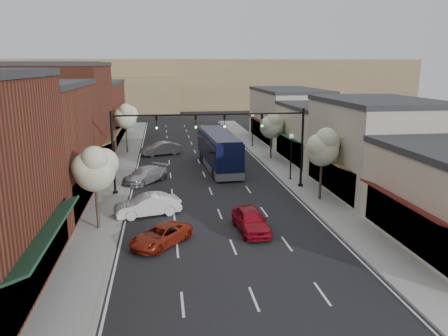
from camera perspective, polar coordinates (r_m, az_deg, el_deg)
name	(u,v)px	position (r m, az deg, el deg)	size (l,w,h in m)	color
ground	(224,224)	(30.07, -0.04, -7.27)	(160.00, 160.00, 0.00)	black
sidewalk_left	(121,166)	(47.76, -13.25, 0.23)	(2.80, 73.00, 0.15)	gray
sidewalk_right	(275,161)	(49.13, 6.64, 0.85)	(2.80, 73.00, 0.15)	gray
curb_left	(135,166)	(47.65, -11.58, 0.28)	(0.25, 73.00, 0.17)	gray
curb_right	(263,162)	(48.79, 5.05, 0.81)	(0.25, 73.00, 0.17)	gray
bldg_left_midnear	(24,146)	(35.89, -24.65, 2.60)	(10.14, 14.10, 9.40)	brown
bldg_left_midfar	(63,116)	(49.25, -20.25, 6.44)	(10.14, 14.10, 10.90)	brown
bldg_left_far	(88,112)	(65.02, -17.29, 7.02)	(10.14, 18.10, 8.40)	brown
bldg_right_midnear	(375,147)	(38.78, 19.15, 2.66)	(9.14, 12.10, 7.90)	#AFA796
bldg_right_midfar	(323,134)	(49.71, 12.82, 4.38)	(9.14, 12.10, 6.40)	beige
bldg_right_far	(288,115)	(62.81, 8.33, 6.81)	(9.14, 16.10, 7.40)	#AFA796
hill_far	(176,83)	(118.04, -6.30, 10.96)	(120.00, 30.00, 12.00)	#7A6647
hill_near	(69,95)	(108.16, -19.57, 9.02)	(50.00, 20.00, 8.00)	#7A6647
signal_mast_right	(276,137)	(37.61, 6.76, 4.10)	(8.22, 0.46, 7.00)	black
signal_mast_left	(142,140)	(36.41, -10.65, 3.66)	(8.22, 0.46, 7.00)	black
tree_right_near	(323,146)	(34.66, 12.82, 2.80)	(2.85, 2.65, 5.95)	#47382B
tree_right_far	(272,125)	(49.82, 6.28, 5.61)	(2.85, 2.65, 5.43)	#47382B
tree_left_near	(95,168)	(28.86, -16.48, 0.05)	(2.85, 2.65, 5.69)	#47382B
tree_left_far	(126,116)	(54.33, -12.69, 6.65)	(2.85, 2.65, 6.13)	#47382B
lamp_post_near	(291,149)	(40.84, 8.76, 2.46)	(0.44, 0.44, 4.44)	black
lamp_post_far	(253,124)	(57.60, 3.75, 5.70)	(0.44, 0.44, 4.44)	black
coach_bus	(218,150)	(45.47, -0.74, 2.36)	(3.34, 12.43, 3.76)	black
red_hatchback	(251,220)	(28.54, 3.52, -6.79)	(1.83, 4.54, 1.55)	maroon
parked_car_a	(161,235)	(26.77, -8.27, -8.70)	(1.98, 4.29, 1.19)	maroon
parked_car_b	(148,205)	(31.89, -9.96, -4.80)	(1.63, 4.68, 1.54)	silver
parked_car_c	(145,175)	(40.76, -10.29, -0.90)	(2.03, 5.00, 1.45)	#A6A7AC
parked_car_e	(161,149)	(53.13, -8.25, 2.52)	(1.65, 4.74, 1.56)	#9F9EA3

